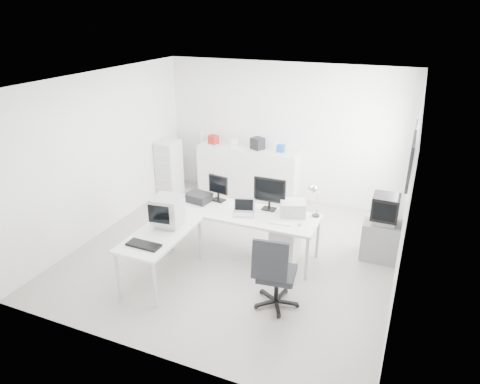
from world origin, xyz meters
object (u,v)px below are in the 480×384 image
at_px(lcd_monitor_small, 218,188).
at_px(lcd_monitor_large, 270,194).
at_px(side_desk, 162,255).
at_px(laptop, 244,209).
at_px(crt_monitor, 168,213).
at_px(sideboard, 248,172).
at_px(drawer_pedestal, 285,244).
at_px(tv_cabinet, 381,240).
at_px(office_chair, 277,270).
at_px(inkjet_printer, 198,197).
at_px(main_desk, 243,233).
at_px(laser_printer, 293,208).
at_px(crt_tv, 385,210).
at_px(filing_cabinet, 169,168).

height_order(lcd_monitor_small, lcd_monitor_large, lcd_monitor_large).
height_order(side_desk, laptop, laptop).
relative_size(crt_monitor, sideboard, 0.19).
bearing_deg(crt_monitor, drawer_pedestal, 22.97).
relative_size(drawer_pedestal, laptop, 1.80).
xyz_separation_m(lcd_monitor_large, tv_cabinet, (1.74, 0.47, -0.71)).
xyz_separation_m(drawer_pedestal, office_chair, (0.22, -1.12, 0.24)).
xyz_separation_m(inkjet_printer, crt_monitor, (0.00, -0.95, 0.14)).
height_order(main_desk, lcd_monitor_large, lcd_monitor_large).
bearing_deg(drawer_pedestal, main_desk, -175.91).
xyz_separation_m(side_desk, laser_printer, (1.60, 1.32, 0.49)).
bearing_deg(crt_tv, drawer_pedestal, -154.19).
bearing_deg(inkjet_printer, lcd_monitor_large, 16.33).
distance_m(drawer_pedestal, tv_cabinet, 1.54).
bearing_deg(main_desk, laser_printer, 16.35).
distance_m(laptop, filing_cabinet, 3.07).
bearing_deg(tv_cabinet, main_desk, -160.94).
distance_m(laptop, office_chair, 1.34).
height_order(main_desk, sideboard, sideboard).
height_order(laptop, filing_cabinet, filing_cabinet).
relative_size(laser_printer, crt_monitor, 0.94).
xyz_separation_m(main_desk, laser_printer, (0.75, 0.22, 0.49)).
height_order(laser_printer, sideboard, sideboard).
bearing_deg(inkjet_printer, sideboard, 97.72).
height_order(laptop, laser_printer, laser_printer).
height_order(main_desk, inkjet_printer, inkjet_printer).
height_order(side_desk, crt_tv, crt_tv).
distance_m(drawer_pedestal, sideboard, 2.65).
bearing_deg(side_desk, filing_cabinet, 119.11).
bearing_deg(side_desk, office_chair, 1.11).
bearing_deg(laser_printer, main_desk, 178.01).
bearing_deg(sideboard, side_desk, -90.95).
bearing_deg(inkjet_printer, filing_cabinet, 143.41).
bearing_deg(laser_printer, tv_cabinet, 2.20).
xyz_separation_m(side_desk, inkjet_printer, (0.00, 1.20, 0.45)).
bearing_deg(laser_printer, crt_monitor, -164.57).
bearing_deg(lcd_monitor_small, lcd_monitor_large, 9.95).
bearing_deg(side_desk, lcd_monitor_small, 77.47).
bearing_deg(laser_printer, drawer_pedestal, -124.73).
bearing_deg(filing_cabinet, main_desk, -35.27).
relative_size(main_desk, inkjet_printer, 6.05).
bearing_deg(drawer_pedestal, lcd_monitor_small, 170.91).
bearing_deg(filing_cabinet, tv_cabinet, -12.35).
xyz_separation_m(side_desk, office_chair, (1.77, 0.03, 0.17)).
bearing_deg(tv_cabinet, lcd_monitor_large, -164.83).
xyz_separation_m(inkjet_printer, crt_tv, (2.94, 0.62, 0.04)).
distance_m(crt_monitor, office_chair, 1.83).
bearing_deg(main_desk, lcd_monitor_small, 155.56).
bearing_deg(crt_monitor, filing_cabinet, 114.26).
height_order(drawer_pedestal, laser_printer, laser_printer).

